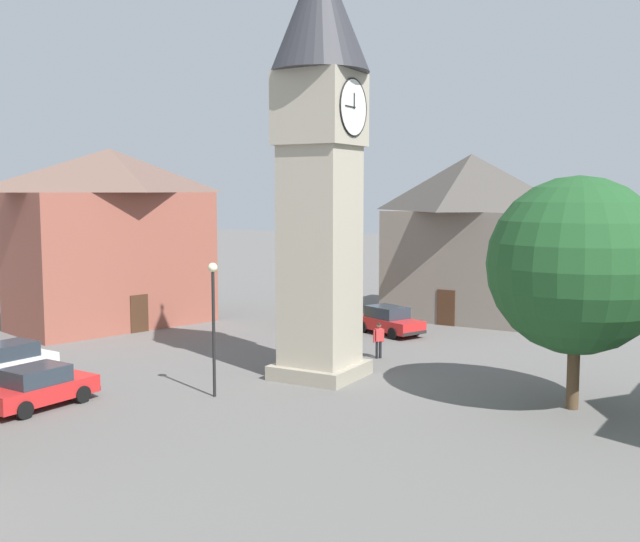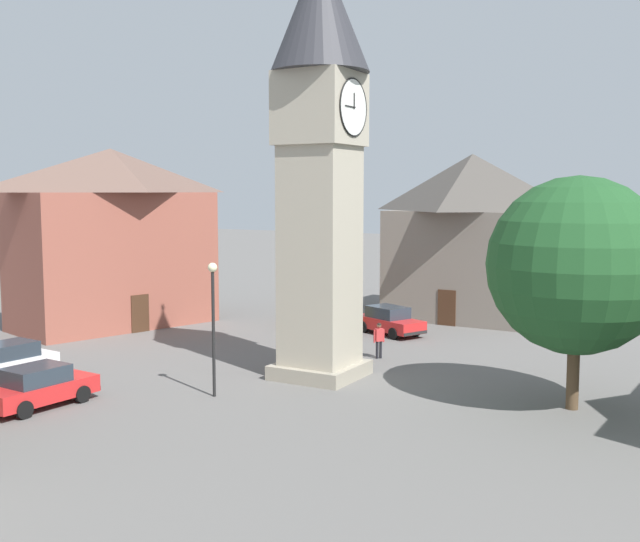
{
  "view_description": "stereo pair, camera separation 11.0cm",
  "coord_description": "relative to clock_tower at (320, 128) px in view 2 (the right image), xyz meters",
  "views": [
    {
      "loc": [
        27.38,
        15.52,
        7.81
      ],
      "look_at": [
        0.0,
        0.0,
        4.5
      ],
      "focal_mm": 42.64,
      "sensor_mm": 36.0,
      "label": 1
    },
    {
      "loc": [
        27.33,
        15.61,
        7.81
      ],
      "look_at": [
        0.0,
        0.0,
        4.5
      ],
      "focal_mm": 42.64,
      "sensor_mm": 36.0,
      "label": 2
    }
  ],
  "objects": [
    {
      "name": "car_silver_kerb",
      "position": [
        -10.21,
        -1.47,
        -9.61
      ],
      "size": [
        3.22,
        4.46,
        1.53
      ],
      "color": "red",
      "rests_on": "ground"
    },
    {
      "name": "clock_tower",
      "position": [
        0.0,
        0.0,
        0.0
      ],
      "size": [
        4.05,
        4.05,
        17.84
      ],
      "color": "gray",
      "rests_on": "ground"
    },
    {
      "name": "pedestrian",
      "position": [
        -4.46,
        0.64,
        -9.36
      ],
      "size": [
        0.45,
        0.4,
        1.69
      ],
      "color": "black",
      "rests_on": "ground"
    },
    {
      "name": "ground_plane",
      "position": [
        -0.0,
        -0.0,
        -10.37
      ],
      "size": [
        200.0,
        200.0,
        0.0
      ],
      "primitive_type": "plane",
      "color": "#605E5B"
    },
    {
      "name": "car_red_corner",
      "position": [
        9.0,
        -6.61,
        -9.61
      ],
      "size": [
        4.24,
        2.04,
        1.53
      ],
      "color": "red",
      "rests_on": "ground"
    },
    {
      "name": "building_shop_left",
      "position": [
        -18.23,
        0.4,
        -5.21
      ],
      "size": [
        8.28,
        9.37,
        10.1
      ],
      "color": "slate",
      "rests_on": "ground"
    },
    {
      "name": "tree",
      "position": [
        -0.37,
        10.26,
        -5.17
      ],
      "size": [
        6.34,
        6.34,
        8.38
      ],
      "color": "brown",
      "rests_on": "ground"
    },
    {
      "name": "car_blue_kerb",
      "position": [
        6.86,
        -11.16,
        -9.61
      ],
      "size": [
        4.27,
        2.11,
        1.53
      ],
      "color": "white",
      "rests_on": "ground"
    },
    {
      "name": "car_white_side",
      "position": [
        -10.56,
        -6.76,
        -9.61
      ],
      "size": [
        4.26,
        3.93,
        1.53
      ],
      "color": "gold",
      "rests_on": "ground"
    },
    {
      "name": "lamp_post",
      "position": [
        4.7,
        -1.97,
        -6.94
      ],
      "size": [
        0.36,
        0.36,
        5.14
      ],
      "color": "black",
      "rests_on": "ground"
    },
    {
      "name": "building_terrace_right",
      "position": [
        -4.7,
        -16.46,
        -5.16
      ],
      "size": [
        12.6,
        8.73,
        10.24
      ],
      "color": "#995142",
      "rests_on": "ground"
    }
  ]
}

